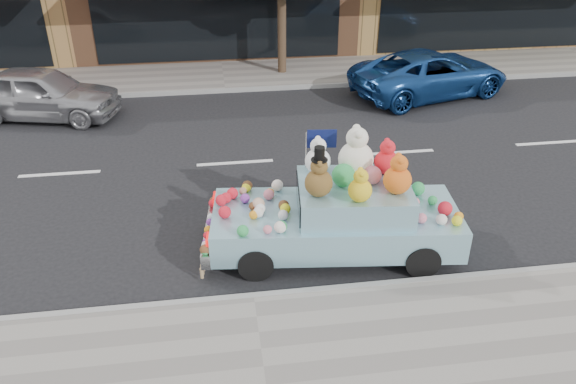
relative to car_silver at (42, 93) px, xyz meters
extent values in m
plane|color=black|center=(5.07, -3.63, -0.71)|extent=(120.00, 120.00, 0.00)
cube|color=gray|center=(5.07, -10.13, -0.65)|extent=(60.00, 3.00, 0.12)
cube|color=gray|center=(5.07, 2.87, -0.65)|extent=(60.00, 3.00, 0.12)
cube|color=gray|center=(5.07, -8.63, -0.65)|extent=(60.00, 0.12, 0.13)
cube|color=gray|center=(5.07, 1.37, -0.65)|extent=(60.00, 0.12, 0.13)
cube|color=black|center=(5.07, 4.35, 0.69)|extent=(8.50, 0.06, 2.40)
cube|color=black|center=(15.07, 4.35, 0.69)|extent=(8.50, 0.06, 2.40)
cylinder|color=#38281C|center=(7.07, 2.87, 0.89)|extent=(0.28, 0.28, 3.20)
imported|color=#A2A3A7|center=(0.00, 0.00, 0.00)|extent=(4.47, 2.63, 1.43)
imported|color=navy|center=(11.28, 0.26, -0.03)|extent=(5.36, 3.55, 1.37)
cylinder|color=black|center=(7.95, -8.35, -0.41)|extent=(0.62, 0.26, 0.60)
cylinder|color=black|center=(8.12, -6.80, -0.41)|extent=(0.62, 0.26, 0.60)
cylinder|color=black|center=(5.16, -8.04, -0.41)|extent=(0.62, 0.26, 0.60)
cylinder|color=black|center=(5.33, -6.49, -0.41)|extent=(0.62, 0.26, 0.60)
cube|color=#88BBCB|center=(6.64, -7.42, -0.16)|extent=(4.46, 2.16, 0.60)
cube|color=#88BBCB|center=(6.94, -7.46, 0.39)|extent=(2.05, 1.70, 0.50)
cube|color=silver|center=(4.43, -7.18, -0.31)|extent=(0.36, 1.79, 0.26)
cube|color=red|center=(4.41, -7.86, 0.01)|extent=(0.09, 0.28, 0.16)
cube|color=red|center=(4.56, -6.51, 0.01)|extent=(0.09, 0.28, 0.16)
cube|color=black|center=(5.99, -7.35, 0.39)|extent=(0.18, 1.30, 0.40)
sphere|color=brown|center=(6.25, -7.73, 0.87)|extent=(0.46, 0.46, 0.46)
sphere|color=brown|center=(6.25, -7.73, 1.17)|extent=(0.29, 0.29, 0.29)
sphere|color=brown|center=(6.25, -7.83, 1.26)|extent=(0.11, 0.11, 0.11)
sphere|color=brown|center=(6.25, -7.63, 1.26)|extent=(0.11, 0.11, 0.11)
cylinder|color=black|center=(6.25, -7.73, 1.29)|extent=(0.27, 0.27, 0.02)
cylinder|color=black|center=(6.25, -7.73, 1.40)|extent=(0.17, 0.17, 0.22)
sphere|color=#F4EBC2|center=(7.03, -7.11, 0.95)|extent=(0.62, 0.62, 0.62)
sphere|color=#F4EBC2|center=(7.03, -7.11, 1.34)|extent=(0.38, 0.38, 0.38)
sphere|color=#F4EBC2|center=(7.03, -7.25, 1.47)|extent=(0.15, 0.15, 0.15)
sphere|color=#F4EBC2|center=(7.03, -6.98, 1.47)|extent=(0.15, 0.15, 0.15)
sphere|color=#D75614|center=(7.55, -7.83, 0.87)|extent=(0.47, 0.47, 0.47)
sphere|color=#D75614|center=(7.55, -7.83, 1.17)|extent=(0.29, 0.29, 0.29)
sphere|color=#D75614|center=(7.55, -7.93, 1.27)|extent=(0.11, 0.11, 0.11)
sphere|color=#D75614|center=(7.55, -7.73, 1.27)|extent=(0.11, 0.11, 0.11)
sphere|color=red|center=(7.58, -7.13, 0.85)|extent=(0.43, 0.43, 0.43)
sphere|color=red|center=(7.58, -7.13, 1.13)|extent=(0.27, 0.27, 0.27)
sphere|color=red|center=(7.58, -7.22, 1.22)|extent=(0.10, 0.10, 0.10)
sphere|color=red|center=(7.58, -7.03, 1.22)|extent=(0.10, 0.10, 0.10)
sphere|color=white|center=(6.39, -6.94, 0.87)|extent=(0.46, 0.46, 0.46)
sphere|color=white|center=(6.39, -6.94, 1.16)|extent=(0.28, 0.28, 0.28)
sphere|color=white|center=(6.39, -7.04, 1.25)|extent=(0.11, 0.11, 0.11)
sphere|color=white|center=(6.39, -6.84, 1.25)|extent=(0.11, 0.11, 0.11)
sphere|color=gold|center=(6.88, -8.00, 0.83)|extent=(0.39, 0.39, 0.39)
sphere|color=gold|center=(6.88, -8.00, 1.08)|extent=(0.24, 0.24, 0.24)
sphere|color=gold|center=(6.88, -8.09, 1.16)|extent=(0.09, 0.09, 0.09)
sphere|color=gold|center=(6.88, -7.92, 1.16)|extent=(0.09, 0.09, 0.09)
sphere|color=#279044|center=(6.74, -7.43, 0.82)|extent=(0.40, 0.40, 0.40)
sphere|color=#CF6776|center=(7.24, -7.44, 0.79)|extent=(0.32, 0.32, 0.32)
sphere|color=#543118|center=(5.17, -6.51, 0.23)|extent=(0.19, 0.19, 0.19)
sphere|color=#722E8D|center=(5.09, -6.95, 0.22)|extent=(0.17, 0.17, 0.17)
sphere|color=white|center=(5.69, -7.60, 0.22)|extent=(0.18, 0.18, 0.18)
sphere|color=red|center=(4.88, -6.77, 0.24)|extent=(0.21, 0.21, 0.21)
sphere|color=orange|center=(5.55, -6.80, 0.22)|extent=(0.16, 0.16, 0.16)
sphere|color=#CF6776|center=(5.38, -7.99, 0.21)|extent=(0.15, 0.15, 0.15)
sphere|color=beige|center=(5.59, -7.99, 0.24)|extent=(0.21, 0.21, 0.21)
sphere|color=#543118|center=(5.21, -7.22, 0.21)|extent=(0.15, 0.15, 0.15)
sphere|color=red|center=(5.29, -7.42, 0.22)|extent=(0.16, 0.16, 0.16)
sphere|color=red|center=(4.76, -6.90, 0.23)|extent=(0.19, 0.19, 0.19)
sphere|color=#279044|center=(5.60, -7.97, 0.24)|extent=(0.20, 0.20, 0.20)
sphere|color=red|center=(4.71, -7.40, 0.25)|extent=(0.22, 0.22, 0.22)
sphere|color=#279044|center=(4.97, -8.01, 0.24)|extent=(0.20, 0.20, 0.20)
sphere|color=beige|center=(5.72, -6.60, 0.25)|extent=(0.22, 0.22, 0.22)
sphere|color=yellow|center=(5.75, -7.41, 0.23)|extent=(0.18, 0.18, 0.18)
sphere|color=orange|center=(5.19, -7.51, 0.21)|extent=(0.15, 0.15, 0.15)
sphere|color=#543118|center=(5.74, -7.30, 0.23)|extent=(0.19, 0.19, 0.19)
sphere|color=beige|center=(5.28, -7.46, 0.23)|extent=(0.18, 0.18, 0.18)
sphere|color=white|center=(5.32, -7.34, 0.22)|extent=(0.18, 0.18, 0.18)
sphere|color=yellow|center=(5.15, -6.55, 0.22)|extent=(0.17, 0.17, 0.17)
sphere|color=red|center=(4.67, -6.99, 0.24)|extent=(0.21, 0.21, 0.21)
sphere|color=#946951|center=(5.07, -6.65, 0.21)|extent=(0.14, 0.14, 0.14)
sphere|color=#722E8D|center=(5.62, -7.93, 0.21)|extent=(0.14, 0.14, 0.14)
sphere|color=#CF6776|center=(5.52, -6.89, 0.24)|extent=(0.20, 0.20, 0.20)
sphere|color=#D8A88C|center=(5.30, -7.23, 0.26)|extent=(0.22, 0.22, 0.22)
sphere|color=#279044|center=(4.34, -7.98, -0.11)|extent=(0.15, 0.15, 0.15)
sphere|color=#722E8D|center=(4.44, -7.11, -0.12)|extent=(0.13, 0.13, 0.13)
sphere|color=white|center=(4.46, -6.93, -0.12)|extent=(0.12, 0.12, 0.12)
sphere|color=beige|center=(4.36, -7.83, -0.11)|extent=(0.15, 0.15, 0.15)
sphere|color=#543118|center=(4.52, -6.38, -0.11)|extent=(0.15, 0.15, 0.15)
sphere|color=red|center=(4.51, -6.48, -0.11)|extent=(0.16, 0.16, 0.16)
sphere|color=orange|center=(4.41, -7.37, -0.11)|extent=(0.15, 0.15, 0.15)
sphere|color=#722E8D|center=(4.37, -7.76, -0.11)|extent=(0.14, 0.14, 0.14)
sphere|color=#543118|center=(4.35, -7.97, -0.10)|extent=(0.17, 0.17, 0.17)
sphere|color=red|center=(4.39, -7.54, -0.11)|extent=(0.14, 0.14, 0.14)
sphere|color=red|center=(8.45, -7.85, 0.26)|extent=(0.25, 0.25, 0.25)
sphere|color=yellow|center=(8.53, -8.19, 0.23)|extent=(0.18, 0.18, 0.18)
sphere|color=#CF6776|center=(7.97, -8.04, 0.23)|extent=(0.18, 0.18, 0.18)
sphere|color=#279044|center=(8.37, -7.49, 0.22)|extent=(0.17, 0.17, 0.17)
sphere|color=orange|center=(8.61, -8.06, 0.22)|extent=(0.16, 0.16, 0.16)
sphere|color=beige|center=(8.28, -8.13, 0.23)|extent=(0.19, 0.19, 0.19)
sphere|color=#279044|center=(8.23, -7.11, 0.26)|extent=(0.25, 0.25, 0.25)
sphere|color=#CF6776|center=(8.05, -7.50, 0.22)|extent=(0.16, 0.16, 0.16)
cylinder|color=#997A54|center=(4.26, -8.01, -0.55)|extent=(0.06, 0.06, 0.17)
sphere|color=#997A54|center=(4.26, -8.01, -0.45)|extent=(0.07, 0.07, 0.07)
cylinder|color=#997A54|center=(4.27, -7.92, -0.55)|extent=(0.06, 0.06, 0.17)
sphere|color=#997A54|center=(4.27, -7.92, -0.45)|extent=(0.07, 0.07, 0.07)
cylinder|color=#997A54|center=(4.28, -7.82, -0.55)|extent=(0.06, 0.06, 0.17)
sphere|color=#997A54|center=(4.28, -7.82, -0.45)|extent=(0.07, 0.07, 0.07)
cylinder|color=#997A54|center=(4.29, -7.72, -0.55)|extent=(0.06, 0.06, 0.17)
sphere|color=#997A54|center=(4.29, -7.72, -0.45)|extent=(0.07, 0.07, 0.07)
cylinder|color=#997A54|center=(4.30, -7.62, -0.55)|extent=(0.06, 0.06, 0.17)
sphere|color=#997A54|center=(4.30, -7.62, -0.45)|extent=(0.07, 0.07, 0.07)
cylinder|color=#997A54|center=(4.32, -7.52, -0.55)|extent=(0.06, 0.06, 0.17)
sphere|color=#997A54|center=(4.32, -7.52, -0.45)|extent=(0.07, 0.07, 0.07)
cylinder|color=#997A54|center=(4.33, -7.42, -0.55)|extent=(0.06, 0.06, 0.17)
sphere|color=#997A54|center=(4.33, -7.42, -0.45)|extent=(0.07, 0.07, 0.07)
cylinder|color=#997A54|center=(4.34, -7.32, -0.55)|extent=(0.06, 0.06, 0.17)
sphere|color=#997A54|center=(4.34, -7.32, -0.45)|extent=(0.07, 0.07, 0.07)
cylinder|color=#997A54|center=(4.35, -7.22, -0.55)|extent=(0.06, 0.06, 0.17)
sphere|color=#997A54|center=(4.35, -7.22, -0.45)|extent=(0.07, 0.07, 0.07)
cylinder|color=#997A54|center=(4.36, -7.12, -0.55)|extent=(0.06, 0.06, 0.17)
sphere|color=#997A54|center=(4.36, -7.12, -0.45)|extent=(0.07, 0.07, 0.07)
cylinder|color=#997A54|center=(4.37, -7.02, -0.55)|extent=(0.06, 0.06, 0.17)
sphere|color=#997A54|center=(4.37, -7.02, -0.45)|extent=(0.07, 0.07, 0.07)
cylinder|color=#997A54|center=(4.38, -6.92, -0.55)|extent=(0.06, 0.06, 0.17)
sphere|color=#997A54|center=(4.38, -6.92, -0.45)|extent=(0.07, 0.07, 0.07)
cylinder|color=#997A54|center=(4.39, -6.82, -0.55)|extent=(0.06, 0.06, 0.17)
sphere|color=#997A54|center=(4.39, -6.82, -0.45)|extent=(0.07, 0.07, 0.07)
cylinder|color=#997A54|center=(4.40, -6.72, -0.55)|extent=(0.06, 0.06, 0.17)
sphere|color=#997A54|center=(4.40, -6.72, -0.45)|extent=(0.07, 0.07, 0.07)
cylinder|color=#997A54|center=(4.42, -6.62, -0.55)|extent=(0.06, 0.06, 0.17)
sphere|color=#997A54|center=(4.42, -6.62, -0.45)|extent=(0.07, 0.07, 0.07)
cylinder|color=#997A54|center=(4.43, -6.52, -0.55)|extent=(0.06, 0.06, 0.17)
sphere|color=#997A54|center=(4.43, -6.52, -0.45)|extent=(0.07, 0.07, 0.07)
cylinder|color=#997A54|center=(4.44, -6.42, -0.55)|extent=(0.06, 0.06, 0.17)
sphere|color=#997A54|center=(4.44, -6.42, -0.45)|extent=(0.07, 0.07, 0.07)
cylinder|color=#997A54|center=(4.45, -6.33, -0.55)|extent=(0.06, 0.06, 0.17)
sphere|color=#997A54|center=(4.45, -6.33, -0.45)|extent=(0.07, 0.07, 0.07)
cylinder|color=silver|center=(6.22, -6.72, 0.99)|extent=(0.02, 0.02, 0.70)
cube|color=#0C1447|center=(6.50, -6.73, 1.20)|extent=(0.52, 0.08, 0.34)
camera|label=1|loc=(4.62, -15.59, 5.23)|focal=35.00mm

